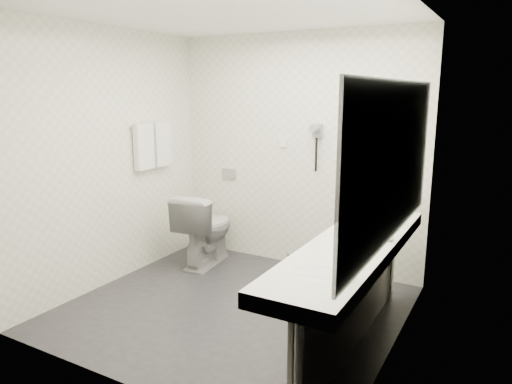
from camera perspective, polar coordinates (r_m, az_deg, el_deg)
The scene contains 32 objects.
floor at distance 4.34m, azimuth -2.77°, elevation -13.84°, with size 2.80×2.80×0.00m, color #27262B.
ceiling at distance 3.95m, azimuth -3.17°, elevation 20.85°, with size 2.80×2.80×0.00m, color white.
wall_back at distance 5.09m, azimuth 4.87°, elevation 4.76°, with size 2.80×2.80×0.00m, color white.
wall_front at distance 2.96m, azimuth -16.46°, elevation -1.08°, with size 2.80×2.80×0.00m, color white.
wall_left at distance 4.84m, azimuth -17.16°, elevation 3.88°, with size 2.60×2.60×0.00m, color white.
wall_right at distance 3.43m, azimuth 17.24°, elevation 0.65°, with size 2.60×2.60×0.00m, color white.
vanity_counter at distance 3.43m, azimuth 11.52°, elevation -6.86°, with size 0.55×2.20×0.10m, color white.
vanity_panel at distance 3.58m, azimuth 11.62°, elevation -13.35°, with size 0.03×2.15×0.75m, color #9B9893.
vanity_post_near at distance 2.72m, azimuth 5.01°, elevation -22.06°, with size 0.06×0.06×0.75m, color silver.
vanity_post_far at distance 4.51m, azimuth 16.08°, elevation -8.15°, with size 0.06×0.06×0.75m, color silver.
mirror at distance 3.21m, azimuth 16.43°, elevation 3.56°, with size 0.02×2.20×1.05m, color #B2BCC6.
basin_near at distance 2.84m, azimuth 7.45°, elevation -10.03°, with size 0.40×0.31×0.05m, color white.
basin_far at distance 4.02m, azimuth 14.41°, elevation -3.65°, with size 0.40×0.31×0.05m, color white.
faucet_near at distance 2.75m, azimuth 11.32°, elevation -8.94°, with size 0.04×0.04×0.15m, color silver.
faucet_far at distance 3.95m, azimuth 17.20°, elevation -2.72°, with size 0.04×0.04×0.15m, color silver.
soap_bottle_a at distance 3.39m, azimuth 13.25°, elevation -5.37°, with size 0.04×0.04×0.10m, color silver.
soap_bottle_b at distance 3.60m, azimuth 14.60°, elevation -4.56°, with size 0.06×0.06×0.08m, color silver.
soap_bottle_c at distance 3.36m, azimuth 11.27°, elevation -5.19°, with size 0.05×0.05×0.13m, color silver.
glass_left at distance 3.51m, azimuth 15.82°, elevation -4.77°, with size 0.06×0.06×0.12m, color silver.
glass_right at distance 3.70m, azimuth 15.35°, elevation -3.90°, with size 0.06×0.06×0.11m, color silver.
toilet at distance 5.27m, azimuth -6.12°, elevation -4.39°, with size 0.46×0.80×0.81m, color white.
flush_plate at distance 5.53m, azimuth -3.31°, elevation 2.22°, with size 0.18×0.02×0.12m, color #B2B5BA.
pedal_bin at distance 4.94m, azimuth 4.85°, elevation -8.92°, with size 0.18×0.18×0.26m, color #B2B5BA.
bin_lid at distance 4.89m, azimuth 4.88°, elevation -7.44°, with size 0.18×0.18×0.01m, color #B2B5BA.
towel_rail at distance 5.17m, azimuth -12.56°, elevation 7.97°, with size 0.02×0.02×0.62m, color silver.
towel_near at distance 5.08m, azimuth -13.41°, elevation 5.36°, with size 0.07×0.24×0.48m, color white.
towel_far at distance 5.29m, azimuth -11.36°, elevation 5.71°, with size 0.07×0.24×0.48m, color white.
dryer_cradle at distance 4.94m, azimuth 7.44°, elevation 7.39°, with size 0.10×0.04×0.14m, color gray.
dryer_barrel at distance 4.87m, azimuth 7.13°, elevation 7.69°, with size 0.08×0.08×0.14m, color gray.
dryer_cord at distance 4.95m, azimuth 7.29°, elevation 4.50°, with size 0.02×0.02×0.35m, color black.
switch_plate_a at distance 5.13m, azimuth 3.30°, elevation 5.97°, with size 0.09×0.02×0.09m, color white.
switch_plate_b at distance 4.87m, azimuth 10.76°, elevation 5.44°, with size 0.09×0.02×0.09m, color white.
Camera 1 is at (2.08, -3.30, 1.90)m, focal length 33.04 mm.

